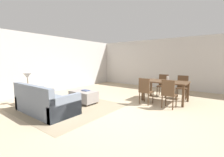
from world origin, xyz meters
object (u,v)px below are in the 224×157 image
at_px(side_table, 28,91).
at_px(dining_chair_near_left, 145,90).
at_px(vase_centerpiece, 168,79).
at_px(couch, 45,103).
at_px(dining_chair_far_right, 182,86).
at_px(dining_chair_far_left, 163,84).
at_px(ottoman_table, 84,96).
at_px(book_on_ottoman, 86,90).
at_px(dining_chair_near_right, 169,92).
at_px(table_lamp, 27,76).
at_px(dining_table, 165,84).

relative_size(side_table, dining_chair_near_left, 0.62).
bearing_deg(dining_chair_near_left, vase_centerpiece, 61.10).
bearing_deg(couch, dining_chair_far_right, 55.97).
relative_size(couch, dining_chair_far_left, 2.12).
bearing_deg(ottoman_table, side_table, -138.95).
distance_m(couch, dining_chair_near_left, 3.24).
distance_m(side_table, book_on_ottoman, 1.98).
relative_size(dining_chair_near_left, dining_chair_far_left, 1.00).
bearing_deg(dining_chair_near_right, table_lamp, -148.94).
xyz_separation_m(dining_chair_far_left, dining_chair_far_right, (0.77, -0.01, 0.00)).
height_order(table_lamp, dining_chair_far_right, table_lamp).
bearing_deg(ottoman_table, dining_chair_near_right, 24.48).
height_order(side_table, dining_chair_far_left, dining_chair_far_left).
distance_m(dining_chair_near_left, dining_chair_far_right, 1.85).
relative_size(table_lamp, vase_centerpiece, 2.79).
distance_m(ottoman_table, dining_chair_near_right, 2.90).
distance_m(side_table, dining_table, 4.93).
distance_m(ottoman_table, dining_chair_far_right, 3.90).
bearing_deg(dining_chair_near_left, dining_chair_near_right, 1.18).
bearing_deg(dining_chair_far_left, side_table, -129.18).
xyz_separation_m(couch, book_on_ottoman, (0.19, 1.44, 0.17)).
relative_size(side_table, dining_table, 0.37).
bearing_deg(couch, ottoman_table, 83.39).
xyz_separation_m(dining_chair_near_left, dining_chair_near_right, (0.79, 0.02, 0.00)).
bearing_deg(dining_chair_far_right, dining_table, -117.51).
bearing_deg(dining_table, couch, -125.46).
bearing_deg(ottoman_table, dining_chair_near_left, 32.69).
xyz_separation_m(table_lamp, dining_table, (3.69, 3.27, -0.31)).
bearing_deg(table_lamp, dining_table, 41.57).
distance_m(dining_chair_far_right, book_on_ottoman, 3.81).
bearing_deg(ottoman_table, dining_chair_far_right, 46.62).
bearing_deg(table_lamp, side_table, 14.04).
relative_size(ottoman_table, side_table, 1.68).
distance_m(ottoman_table, vase_centerpiece, 3.16).
distance_m(couch, dining_chair_far_right, 5.06).
relative_size(table_lamp, dining_table, 0.34).
distance_m(ottoman_table, dining_chair_far_left, 3.43).
relative_size(dining_chair_near_right, book_on_ottoman, 3.54).
bearing_deg(table_lamp, dining_chair_near_right, 31.06).
bearing_deg(dining_chair_far_left, dining_chair_far_right, -0.89).
relative_size(couch, vase_centerpiece, 10.38).
bearing_deg(book_on_ottoman, couch, -97.71).
relative_size(table_lamp, dining_chair_near_left, 0.57).
distance_m(dining_chair_far_left, vase_centerpiece, 0.95).
xyz_separation_m(dining_chair_near_left, dining_chair_far_left, (0.06, 1.66, 0.00)).
bearing_deg(dining_chair_near_left, dining_chair_far_right, 63.12).
bearing_deg(dining_table, dining_chair_near_right, -65.76).
bearing_deg(table_lamp, dining_chair_far_right, 44.79).
bearing_deg(table_lamp, couch, -5.08).
distance_m(dining_chair_near_right, dining_chair_far_right, 1.63).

